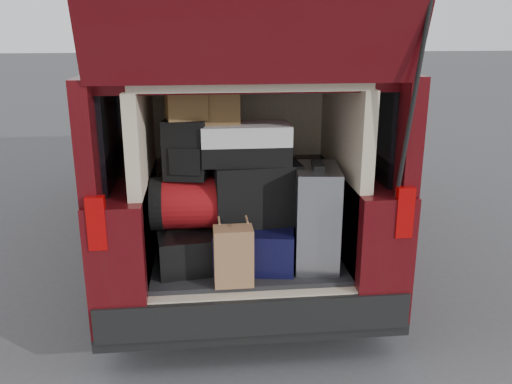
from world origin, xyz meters
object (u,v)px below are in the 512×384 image
at_px(kraft_bag, 233,256).
at_px(twotone_duffel, 246,144).
at_px(black_soft_case, 256,192).
at_px(silver_roller, 316,217).
at_px(red_duffel, 192,202).
at_px(backpack, 185,150).
at_px(navy_hardshell, 255,240).
at_px(black_hardshell, 190,243).

height_order(kraft_bag, twotone_duffel, twotone_duffel).
bearing_deg(black_soft_case, silver_roller, -23.82).
xyz_separation_m(red_duffel, backpack, (-0.03, -0.03, 0.35)).
distance_m(silver_roller, twotone_duffel, 0.65).
bearing_deg(backpack, kraft_bag, -39.47).
bearing_deg(navy_hardshell, black_hardshell, -174.04).
bearing_deg(kraft_bag, black_soft_case, 63.61).
xyz_separation_m(red_duffel, black_soft_case, (0.41, -0.00, 0.06)).
height_order(red_duffel, black_soft_case, black_soft_case).
distance_m(navy_hardshell, black_soft_case, 0.33).
xyz_separation_m(navy_hardshell, black_soft_case, (0.01, 0.01, 0.33)).
bearing_deg(backpack, silver_roller, 4.95).
relative_size(navy_hardshell, twotone_duffel, 1.09).
xyz_separation_m(black_soft_case, backpack, (-0.45, -0.03, 0.30)).
relative_size(kraft_bag, black_soft_case, 0.66).
relative_size(kraft_bag, red_duffel, 0.70).
distance_m(kraft_bag, red_duffel, 0.49).
xyz_separation_m(silver_roller, twotone_duffel, (-0.44, 0.12, 0.46)).
bearing_deg(black_soft_case, black_hardshell, 173.01).
bearing_deg(black_hardshell, black_soft_case, -8.53).
relative_size(silver_roller, backpack, 1.75).
xyz_separation_m(black_hardshell, silver_roller, (0.81, -0.13, 0.21)).
bearing_deg(red_duffel, backpack, -135.97).
distance_m(silver_roller, red_duffel, 0.80).
relative_size(navy_hardshell, black_soft_case, 1.11).
xyz_separation_m(kraft_bag, twotone_duffel, (0.11, 0.36, 0.60)).
relative_size(navy_hardshell, kraft_bag, 1.69).
relative_size(black_hardshell, navy_hardshell, 0.98).
relative_size(black_soft_case, twotone_duffel, 0.99).
distance_m(black_hardshell, red_duffel, 0.29).
height_order(black_hardshell, black_soft_case, black_soft_case).
distance_m(black_soft_case, backpack, 0.54).
relative_size(black_hardshell, twotone_duffel, 1.07).
relative_size(silver_roller, red_duffel, 1.26).
bearing_deg(black_soft_case, backpack, 177.54).
height_order(navy_hardshell, backpack, backpack).
xyz_separation_m(black_soft_case, twotone_duffel, (-0.07, -0.00, 0.32)).
bearing_deg(twotone_duffel, backpack, -176.10).
height_order(kraft_bag, red_duffel, red_duffel).
distance_m(backpack, twotone_duffel, 0.38).
bearing_deg(red_duffel, silver_roller, -7.14).
relative_size(red_duffel, twotone_duffel, 0.93).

